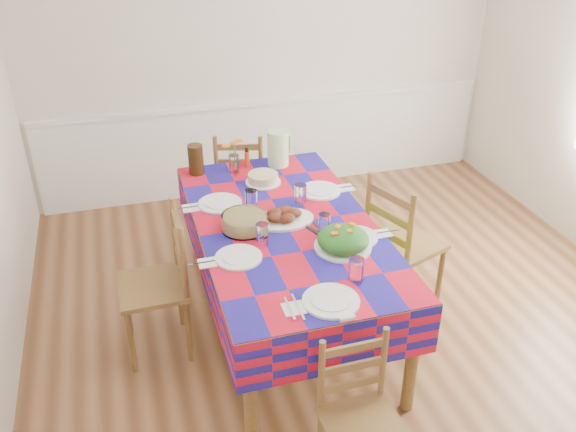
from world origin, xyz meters
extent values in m
cube|color=brown|center=(0.00, 0.00, -0.02)|extent=(4.50, 5.00, 0.04)
cube|color=beige|center=(0.00, 2.52, 1.35)|extent=(4.50, 0.04, 2.70)
cube|color=white|center=(0.00, 2.47, 0.90)|extent=(4.41, 0.06, 0.04)
cube|color=white|center=(0.00, 2.48, 0.45)|extent=(4.41, 0.03, 0.90)
cylinder|color=brown|center=(-0.94, -0.64, 0.39)|extent=(0.08, 0.08, 0.77)
cylinder|color=brown|center=(0.01, -0.64, 0.39)|extent=(0.08, 0.08, 0.77)
cylinder|color=brown|center=(-0.94, 1.29, 0.39)|extent=(0.08, 0.08, 0.77)
cylinder|color=brown|center=(0.01, 1.29, 0.39)|extent=(0.08, 0.08, 0.77)
cube|color=brown|center=(-0.46, 0.33, 0.79)|extent=(1.09, 2.06, 0.04)
cube|color=red|center=(-0.46, 0.33, 0.82)|extent=(1.13, 2.11, 0.01)
cube|color=red|center=(-1.03, 0.33, 0.65)|extent=(0.01, 2.11, 0.33)
cube|color=red|center=(0.10, 0.33, 0.65)|extent=(0.01, 2.11, 0.33)
cube|color=red|center=(-0.46, -0.73, 0.65)|extent=(1.13, 0.01, 0.33)
cube|color=red|center=(-0.46, 1.38, 0.65)|extent=(1.13, 0.01, 0.33)
cylinder|color=white|center=(-0.46, -0.54, 0.83)|extent=(0.31, 0.31, 0.02)
cylinder|color=white|center=(-0.46, -0.54, 0.84)|extent=(0.22, 0.22, 0.01)
cylinder|color=white|center=(-0.27, -0.41, 0.90)|extent=(0.09, 0.09, 0.15)
cube|color=white|center=(-0.67, -0.54, 0.83)|extent=(0.11, 0.11, 0.01)
cube|color=silver|center=(-0.69, -0.54, 0.83)|extent=(0.01, 0.20, 0.00)
cube|color=silver|center=(-0.65, -0.54, 0.83)|extent=(0.01, 0.23, 0.00)
cylinder|color=white|center=(-0.84, 0.01, 0.83)|extent=(0.28, 0.28, 0.01)
cylinder|color=white|center=(-0.84, 0.01, 0.84)|extent=(0.20, 0.20, 0.01)
cylinder|color=white|center=(-0.67, 0.13, 0.89)|extent=(0.08, 0.08, 0.14)
cube|color=white|center=(-1.03, 0.01, 0.83)|extent=(0.10, 0.10, 0.01)
cube|color=silver|center=(-1.05, 0.01, 0.83)|extent=(0.18, 0.01, 0.00)
cube|color=silver|center=(-1.01, 0.01, 0.83)|extent=(0.21, 0.01, 0.00)
cylinder|color=white|center=(-0.82, 0.70, 0.83)|extent=(0.30, 0.30, 0.02)
cylinder|color=white|center=(-0.82, 0.70, 0.84)|extent=(0.21, 0.21, 0.01)
cylinder|color=white|center=(-0.63, 0.57, 0.89)|extent=(0.09, 0.09, 0.15)
cube|color=white|center=(-1.02, 0.70, 0.83)|extent=(0.11, 0.11, 0.01)
cube|color=silver|center=(-1.05, 0.70, 0.83)|extent=(0.19, 0.01, 0.00)
cube|color=silver|center=(-1.00, 0.70, 0.83)|extent=(0.22, 0.01, 0.00)
cylinder|color=white|center=(-0.09, 0.03, 0.83)|extent=(0.27, 0.27, 0.01)
cylinder|color=white|center=(-0.09, 0.03, 0.84)|extent=(0.19, 0.19, 0.01)
cylinder|color=white|center=(-0.26, 0.15, 0.89)|extent=(0.08, 0.08, 0.13)
cube|color=white|center=(0.09, 0.03, 0.82)|extent=(0.10, 0.10, 0.01)
cube|color=silver|center=(0.07, 0.03, 0.83)|extent=(0.17, 0.01, 0.00)
cube|color=silver|center=(0.11, 0.03, 0.83)|extent=(0.20, 0.01, 0.00)
cylinder|color=white|center=(-0.10, 0.69, 0.83)|extent=(0.30, 0.30, 0.02)
cylinder|color=white|center=(-0.10, 0.69, 0.84)|extent=(0.21, 0.21, 0.01)
cylinder|color=white|center=(-0.29, 0.56, 0.89)|extent=(0.08, 0.08, 0.14)
cube|color=white|center=(0.10, 0.69, 0.83)|extent=(0.11, 0.11, 0.01)
cube|color=silver|center=(0.08, 0.69, 0.83)|extent=(0.19, 0.01, 0.00)
cube|color=silver|center=(0.12, 0.69, 0.83)|extent=(0.22, 0.01, 0.00)
ellipsoid|color=white|center=(-0.47, 0.36, 0.83)|extent=(0.41, 0.29, 0.02)
ellipsoid|color=black|center=(-0.39, 0.36, 0.87)|extent=(0.11, 0.09, 0.06)
ellipsoid|color=black|center=(-0.44, 0.41, 0.87)|extent=(0.11, 0.09, 0.06)
ellipsoid|color=black|center=(-0.52, 0.40, 0.87)|extent=(0.11, 0.09, 0.06)
ellipsoid|color=black|center=(-0.53, 0.34, 0.87)|extent=(0.11, 0.09, 0.06)
ellipsoid|color=black|center=(-0.46, 0.31, 0.87)|extent=(0.11, 0.09, 0.06)
cylinder|color=white|center=(-0.21, -0.06, 0.83)|extent=(0.35, 0.35, 0.02)
ellipsoid|color=#144310|center=(-0.21, -0.06, 0.89)|extent=(0.32, 0.32, 0.14)
cube|color=orange|center=(-0.28, -0.09, 0.96)|extent=(0.04, 0.03, 0.01)
cube|color=orange|center=(-0.24, -0.02, 0.96)|extent=(0.05, 0.05, 0.01)
cube|color=orange|center=(-0.19, -0.09, 0.96)|extent=(0.04, 0.05, 0.01)
cube|color=orange|center=(-0.14, -0.02, 0.96)|extent=(0.05, 0.05, 0.01)
cylinder|color=white|center=(-0.73, 0.33, 0.87)|extent=(0.29, 0.29, 0.10)
cylinder|color=#DFC976|center=(-0.73, 0.33, 0.87)|extent=(0.27, 0.27, 0.09)
cylinder|color=white|center=(-0.45, 0.95, 0.83)|extent=(0.26, 0.26, 0.01)
cylinder|color=tan|center=(-0.45, 0.95, 0.86)|extent=(0.22, 0.22, 0.06)
cube|color=black|center=(-0.33, 0.21, 0.83)|extent=(0.14, 0.34, 0.01)
cube|color=black|center=(-0.27, 0.23, 0.83)|extent=(0.07, 0.35, 0.01)
cylinder|color=white|center=(-0.62, 1.20, 0.89)|extent=(0.08, 0.08, 0.14)
cylinder|color=#2A7928|center=(-0.64, 1.20, 0.94)|extent=(0.01, 0.01, 0.19)
ellipsoid|color=orange|center=(-0.67, 1.20, 1.04)|extent=(0.06, 0.06, 0.02)
cylinder|color=#2A7928|center=(-0.60, 1.21, 0.94)|extent=(0.01, 0.01, 0.19)
ellipsoid|color=orange|center=(-0.57, 1.23, 1.05)|extent=(0.06, 0.06, 0.02)
cylinder|color=#2A7928|center=(-0.62, 1.18, 0.94)|extent=(0.01, 0.01, 0.19)
ellipsoid|color=orange|center=(-0.62, 1.16, 1.07)|extent=(0.06, 0.06, 0.02)
cylinder|color=red|center=(-0.50, 1.25, 0.90)|extent=(0.04, 0.04, 0.16)
cylinder|color=#BFF2AA|center=(-0.26, 1.22, 0.96)|extent=(0.16, 0.16, 0.28)
cylinder|color=black|center=(-0.90, 1.25, 0.94)|extent=(0.11, 0.11, 0.23)
cube|color=white|center=(-0.43, -0.70, 0.83)|extent=(0.09, 0.03, 0.02)
cylinder|color=brown|center=(-0.30, -0.89, 0.21)|extent=(0.03, 0.03, 0.42)
cube|color=brown|center=(-0.46, -1.05, 0.43)|extent=(0.39, 0.37, 0.03)
cylinder|color=brown|center=(-0.63, -0.89, 0.65)|extent=(0.03, 0.03, 0.46)
cylinder|color=brown|center=(-0.30, -0.88, 0.65)|extent=(0.03, 0.03, 0.46)
cube|color=brown|center=(-0.47, -0.89, 0.55)|extent=(0.33, 0.02, 0.05)
cube|color=brown|center=(-0.47, -0.89, 0.67)|extent=(0.33, 0.02, 0.05)
cube|color=brown|center=(-0.47, -0.89, 0.79)|extent=(0.33, 0.02, 0.05)
cylinder|color=brown|center=(-0.24, 1.82, 0.23)|extent=(0.04, 0.04, 0.46)
cylinder|color=brown|center=(-0.59, 1.92, 0.23)|extent=(0.04, 0.04, 0.46)
cylinder|color=brown|center=(-0.34, 1.49, 0.23)|extent=(0.04, 0.04, 0.46)
cylinder|color=brown|center=(-0.69, 1.59, 0.23)|extent=(0.04, 0.04, 0.46)
cube|color=brown|center=(-0.46, 1.71, 0.47)|extent=(0.53, 0.51, 0.03)
cylinder|color=brown|center=(-0.34, 1.48, 0.71)|extent=(0.04, 0.04, 0.51)
cylinder|color=brown|center=(-0.69, 1.58, 0.71)|extent=(0.04, 0.04, 0.51)
cube|color=brown|center=(-0.51, 1.53, 0.61)|extent=(0.36, 0.12, 0.05)
cube|color=brown|center=(-0.51, 1.53, 0.74)|extent=(0.36, 0.12, 0.05)
cube|color=brown|center=(-0.51, 1.53, 0.88)|extent=(0.36, 0.12, 0.05)
cylinder|color=brown|center=(-1.54, 0.52, 0.24)|extent=(0.04, 0.04, 0.48)
cylinder|color=brown|center=(-1.53, 0.13, 0.24)|extent=(0.04, 0.04, 0.48)
cylinder|color=brown|center=(-1.17, 0.52, 0.24)|extent=(0.04, 0.04, 0.48)
cylinder|color=brown|center=(-1.17, 0.14, 0.24)|extent=(0.04, 0.04, 0.48)
cube|color=brown|center=(-1.35, 0.33, 0.50)|extent=(0.43, 0.45, 0.03)
cylinder|color=brown|center=(-1.16, 0.52, 0.75)|extent=(0.04, 0.04, 0.53)
cylinder|color=brown|center=(-1.16, 0.14, 0.75)|extent=(0.04, 0.04, 0.53)
cube|color=brown|center=(-1.16, 0.33, 0.64)|extent=(0.03, 0.38, 0.05)
cube|color=brown|center=(-1.16, 0.33, 0.78)|extent=(0.03, 0.38, 0.05)
cube|color=brown|center=(-1.16, 0.33, 0.92)|extent=(0.03, 0.38, 0.05)
cylinder|color=brown|center=(0.67, 0.21, 0.25)|extent=(0.04, 0.04, 0.50)
cylinder|color=brown|center=(0.53, 0.58, 0.25)|extent=(0.04, 0.04, 0.50)
cylinder|color=brown|center=(0.32, 0.08, 0.25)|extent=(0.04, 0.04, 0.50)
cylinder|color=brown|center=(0.18, 0.45, 0.25)|extent=(0.04, 0.04, 0.50)
cube|color=brown|center=(0.43, 0.33, 0.51)|extent=(0.58, 0.59, 0.03)
cylinder|color=brown|center=(0.31, 0.07, 0.77)|extent=(0.04, 0.04, 0.55)
cylinder|color=brown|center=(0.17, 0.44, 0.77)|extent=(0.04, 0.04, 0.55)
cube|color=brown|center=(0.24, 0.26, 0.66)|extent=(0.16, 0.38, 0.06)
cube|color=brown|center=(0.24, 0.26, 0.81)|extent=(0.16, 0.38, 0.06)
cube|color=brown|center=(0.24, 0.26, 0.95)|extent=(0.16, 0.38, 0.06)
camera|label=1|loc=(-1.42, -2.97, 2.81)|focal=38.00mm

